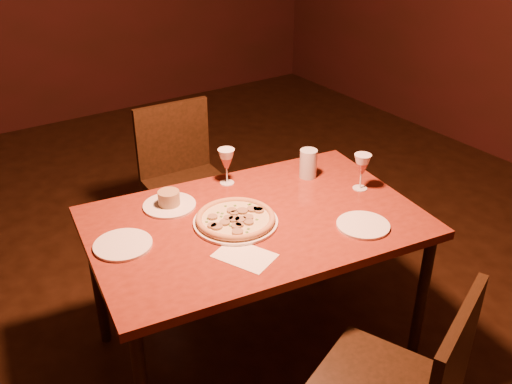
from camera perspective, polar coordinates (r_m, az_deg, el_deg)
dining_table at (r=2.35m, az=-0.08°, el=-4.00°), size 1.44×1.03×0.71m
chair_far at (r=3.15m, az=-7.17°, el=1.56°), size 0.44×0.44×0.88m
pizza_plate at (r=2.28m, az=-2.06°, el=-2.72°), size 0.34×0.34×0.04m
ramekin_saucer at (r=2.42m, az=-8.68°, el=-0.96°), size 0.22×0.22×0.07m
wine_glass_far at (r=2.55m, az=-2.96°, el=2.56°), size 0.08×0.08×0.17m
wine_glass_right at (r=2.55m, az=10.50°, el=1.99°), size 0.08×0.08×0.17m
water_tumbler at (r=2.63m, az=5.25°, el=2.86°), size 0.08×0.08×0.13m
side_plate_left at (r=2.21m, az=-13.16°, el=-5.16°), size 0.22×0.22×0.01m
side_plate_near at (r=2.30m, az=10.66°, el=-3.28°), size 0.21×0.21×0.01m
menu_card at (r=2.10m, az=-1.14°, el=-6.38°), size 0.22×0.25×0.00m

